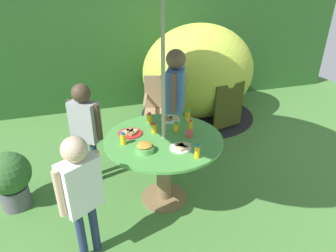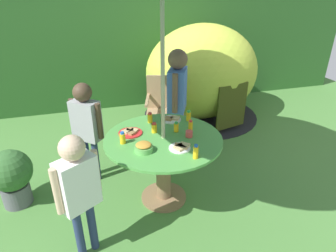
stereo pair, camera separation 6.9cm
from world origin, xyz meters
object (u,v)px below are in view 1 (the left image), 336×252
garden_table (164,156)px  wooden_chair (163,107)px  snack_bowl (145,148)px  juice_bottle_mid_left (176,127)px  cup_near (189,134)px  juice_bottle_front_edge (197,151)px  juice_bottle_near_left (190,126)px  juice_bottle_mid_right (149,118)px  plate_center_back (171,119)px  juice_bottle_back_edge (154,128)px  juice_bottle_far_right (123,139)px  plate_center_front (181,147)px  potted_plant (10,178)px  dome_tent (199,72)px  plate_near_right (130,133)px  child_in_white_shirt (80,185)px  juice_bottle_far_left (188,116)px  child_in_blue_shirt (175,90)px  child_in_grey_shirt (85,122)px

garden_table → wooden_chair: wooden_chair is taller
snack_bowl → juice_bottle_mid_left: 0.48m
wooden_chair → cup_near: wooden_chair is taller
wooden_chair → juice_bottle_front_edge: wooden_chair is taller
juice_bottle_near_left → juice_bottle_mid_right: juice_bottle_near_left is taller
wooden_chair → plate_center_back: 0.86m
juice_bottle_near_left → juice_bottle_front_edge: size_ratio=0.95×
juice_bottle_near_left → juice_bottle_back_edge: size_ratio=1.16×
garden_table → juice_bottle_far_right: (-0.38, 0.00, 0.26)m
plate_center_front → juice_bottle_mid_left: 0.34m
plate_center_front → juice_bottle_far_right: juice_bottle_far_right is taller
potted_plant → dome_tent: bearing=31.0°
juice_bottle_mid_right → juice_bottle_front_edge: bearing=-75.2°
juice_bottle_mid_left → plate_near_right: bearing=168.8°
juice_bottle_back_edge → plate_near_right: bearing=168.8°
child_in_white_shirt → cup_near: size_ratio=16.18×
plate_center_front → juice_bottle_mid_left: (0.07, 0.33, 0.03)m
wooden_chair → snack_bowl: (-0.58, -1.37, 0.23)m
snack_bowl → juice_bottle_mid_right: size_ratio=1.46×
plate_near_right → plate_center_back: same height
juice_bottle_far_right → plate_center_back: bearing=32.0°
potted_plant → juice_bottle_far_left: size_ratio=5.43×
juice_bottle_near_left → juice_bottle_mid_left: 0.14m
wooden_chair → dome_tent: size_ratio=0.40×
plate_center_front → dome_tent: bearing=63.2°
plate_near_right → juice_bottle_far_right: juice_bottle_far_right is taller
wooden_chair → child_in_blue_shirt: (0.06, -0.33, 0.34)m
juice_bottle_front_edge → cup_near: size_ratio=1.87×
garden_table → child_in_grey_shirt: 0.93m
juice_bottle_far_left → cup_near: size_ratio=1.64×
juice_bottle_far_right → garden_table: bearing=-0.2°
child_in_grey_shirt → plate_center_front: size_ratio=5.68×
plate_near_right → juice_bottle_back_edge: 0.24m
potted_plant → child_in_white_shirt: child_in_white_shirt is taller
garden_table → juice_bottle_far_right: 0.46m
child_in_white_shirt → juice_bottle_near_left: size_ratio=9.07×
child_in_grey_shirt → juice_bottle_near_left: child_in_grey_shirt is taller
potted_plant → child_in_blue_shirt: size_ratio=0.44×
plate_center_front → juice_bottle_back_edge: 0.40m
garden_table → potted_plant: size_ratio=1.85×
juice_bottle_far_left → juice_bottle_front_edge: 0.75m
plate_near_right → child_in_blue_shirt: bearing=44.0°
juice_bottle_mid_left → juice_bottle_far_left: bearing=45.7°
potted_plant → plate_center_back: 1.70m
plate_center_back → plate_center_front: 0.61m
plate_center_back → juice_bottle_far_right: juice_bottle_far_right is taller
garden_table → plate_near_right: bearing=148.4°
garden_table → juice_bottle_mid_right: size_ratio=10.22×
juice_bottle_mid_left → juice_bottle_mid_right: (-0.20, 0.28, 0.00)m
child_in_grey_shirt → child_in_white_shirt: bearing=-55.4°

